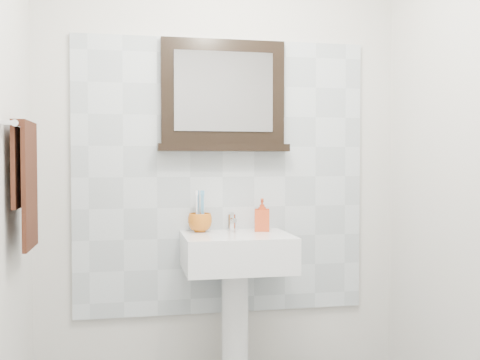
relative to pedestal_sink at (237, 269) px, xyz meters
name	(u,v)px	position (x,y,z in m)	size (l,w,h in m)	color
back_wall	(222,159)	(-0.04, 0.23, 0.57)	(2.00, 0.01, 2.50)	silver
front_wall	(437,153)	(-0.04, -1.97, 0.57)	(2.00, 0.01, 2.50)	silver
splashback	(222,177)	(-0.04, 0.21, 0.47)	(1.60, 0.02, 1.50)	#B6C0C5
pedestal_sink	(237,269)	(0.00, 0.00, 0.00)	(0.55, 0.44, 0.96)	white
toothbrush_cup	(200,223)	(-0.17, 0.12, 0.23)	(0.13, 0.13, 0.10)	#B85E15
toothbrushes	(200,209)	(-0.17, 0.13, 0.31)	(0.05, 0.04, 0.21)	white
soap_dispenser	(262,215)	(0.16, 0.10, 0.27)	(0.08, 0.08, 0.17)	red
framed_mirror	(223,98)	(-0.04, 0.19, 0.90)	(0.71, 0.11, 0.60)	black
towel_bar	(23,126)	(-0.99, -0.27, 0.71)	(0.07, 0.40, 0.03)	silver
hand_towel	(26,175)	(-0.98, -0.27, 0.50)	(0.06, 0.30, 0.55)	black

